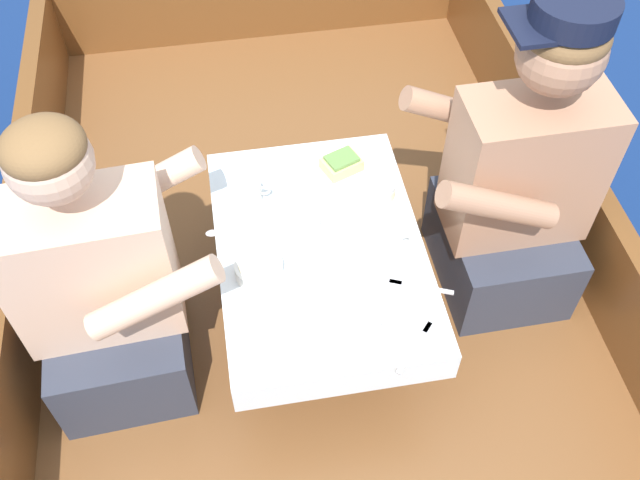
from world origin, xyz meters
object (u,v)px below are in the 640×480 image
Objects in this scene: person_port at (104,290)px; coffee_cup_center at (369,324)px; person_starboard at (518,185)px; sandwich at (342,163)px; coffee_cup_port at (249,193)px; tin_can at (384,191)px; coffee_cup_starboard at (389,242)px.

coffee_cup_center is (0.65, -0.24, 0.03)m from person_port.
person_starboard is 0.51m from sandwich.
person_port is 9.01× the size of coffee_cup_port.
coffee_cup_center is 0.46m from tin_can.
coffee_cup_port reaches higher than sandwich.
person_port is 0.70m from coffee_cup_center.
coffee_cup_starboard is (0.07, -0.31, -0.01)m from sandwich.
person_starboard reaches higher than sandwich.
coffee_cup_starboard is 1.07× the size of coffee_cup_center.
coffee_cup_center is (0.25, -0.49, -0.00)m from coffee_cup_port.
coffee_cup_port is at bearing 116.83° from coffee_cup_center.
person_port reaches higher than tin_can.
person_starboard is at bearing -22.38° from sandwich.
person_starboard is at bearing 3.53° from person_port.
sandwich is (0.69, 0.33, 0.03)m from person_port.
coffee_cup_starboard is 1.52× the size of tin_can.
coffee_cup_starboard is at bearing -77.13° from sandwich.
coffee_cup_port is 0.39m from tin_can.
person_starboard is 0.38m from tin_can.
sandwich is 1.37× the size of coffee_cup_center.
coffee_cup_port reaches higher than tin_can.
coffee_cup_port is 1.54× the size of tin_can.
coffee_cup_port reaches higher than coffee_cup_starboard.
sandwich is 0.29m from coffee_cup_port.
person_port is 0.48m from coffee_cup_port.
coffee_cup_starboard is at bearing 16.01° from person_starboard.
person_port is 1.17m from person_starboard.
sandwich is at bearing 86.13° from coffee_cup_center.
person_starboard is at bearing 16.52° from coffee_cup_starboard.
coffee_cup_starboard is 0.27m from coffee_cup_center.
coffee_cup_starboard is (0.76, 0.01, 0.02)m from person_port.
person_starboard is at bearing 35.89° from coffee_cup_center.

